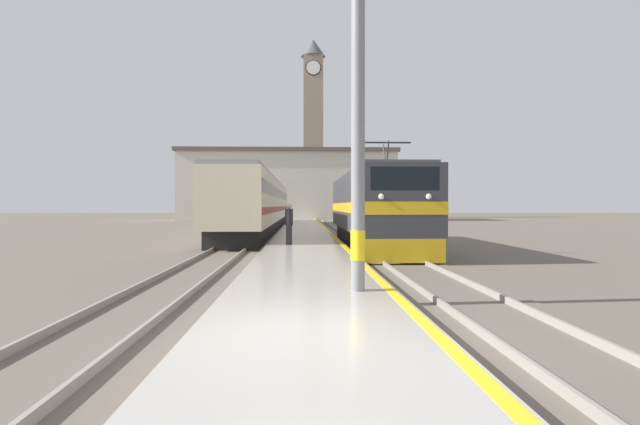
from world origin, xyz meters
name	(u,v)px	position (x,y,z in m)	size (l,w,h in m)	color
ground_plane	(304,233)	(0.00, 30.00, 0.00)	(200.00, 200.00, 0.00)	#60564C
platform	(305,235)	(0.00, 25.00, 0.16)	(3.44, 140.00, 0.33)	#ADA89E
rail_track_near	(355,236)	(3.26, 25.00, 0.03)	(2.84, 140.00, 0.16)	#60564C
rail_track_far	(252,237)	(-3.36, 25.00, 0.03)	(2.84, 140.00, 0.16)	#60564C
locomotive_train	(373,209)	(3.26, 17.18, 1.86)	(2.92, 15.20, 4.61)	black
passenger_train	(262,204)	(-3.36, 33.65, 2.15)	(2.92, 38.31, 3.99)	black
catenary_mast	(362,92)	(1.01, 3.03, 4.25)	(2.63, 0.29, 7.92)	gray
person_on_platform	(289,223)	(-0.73, 14.74, 1.26)	(0.34, 0.34, 1.78)	#23232D
clock_tower	(313,124)	(1.74, 75.93, 15.50)	(4.01, 4.01, 29.56)	gray
station_building	(288,186)	(-2.04, 62.56, 4.80)	(29.32, 10.48, 9.57)	beige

